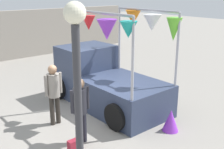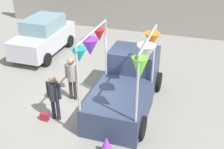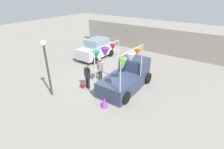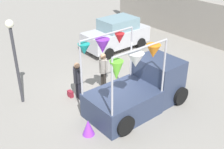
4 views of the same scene
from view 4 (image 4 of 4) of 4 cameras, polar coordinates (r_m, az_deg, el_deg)
name	(u,v)px [view 4 (image 4 of 4)]	position (r m, az deg, el deg)	size (l,w,h in m)	color
ground_plane	(104,98)	(12.12, -1.66, -4.78)	(60.00, 60.00, 0.00)	gray
vendor_truck	(141,87)	(11.23, 5.98, -2.53)	(2.50, 4.04, 3.12)	#2D3851
parked_car	(117,34)	(16.71, 0.93, 8.24)	(1.88, 4.00, 1.88)	#B7B7BC
person_customer	(78,78)	(11.66, -7.00, -0.61)	(0.53, 0.34, 1.69)	black
person_vendor	(103,68)	(12.30, -1.77, 1.36)	(0.53, 0.34, 1.74)	#2D2823
handbag	(70,94)	(12.27, -8.45, -3.91)	(0.28, 0.16, 0.28)	maroon
street_lamp	(14,50)	(11.43, -19.29, 4.72)	(0.32, 0.32, 3.54)	#333338
brick_boundary_wall	(223,27)	(17.94, 21.57, 8.88)	(18.00, 0.36, 2.60)	gray
folded_kite_bundle_violet	(88,127)	(10.02, -4.84, -10.66)	(0.44, 0.44, 0.60)	purple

